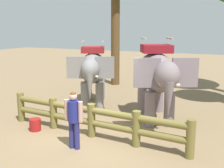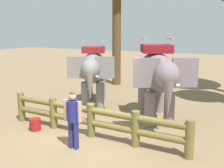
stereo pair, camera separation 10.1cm
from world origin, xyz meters
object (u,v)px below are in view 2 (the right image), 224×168
(feed_bucket, at_px, (35,124))
(log_fence, at_px, (91,118))
(tourist_woman_in_black, at_px, (73,116))
(elephant_near_left, at_px, (93,70))
(elephant_center, at_px, (157,75))

(feed_bucket, bearing_deg, log_fence, 11.02)
(log_fence, bearing_deg, tourist_woman_in_black, -90.00)
(tourist_woman_in_black, bearing_deg, log_fence, 90.00)
(elephant_near_left, relative_size, feed_bucket, 8.22)
(elephant_near_left, relative_size, elephant_center, 0.93)
(elephant_center, xyz_separation_m, feed_bucket, (-3.29, -2.72, -1.49))
(elephant_near_left, relative_size, tourist_woman_in_black, 1.99)
(elephant_center, bearing_deg, log_fence, -120.12)
(log_fence, xyz_separation_m, tourist_woman_in_black, (-0.00, -0.97, 0.35))
(elephant_near_left, distance_m, tourist_woman_in_black, 4.51)
(elephant_center, distance_m, tourist_woman_in_black, 3.65)
(elephant_near_left, height_order, feed_bucket, elephant_near_left)
(tourist_woman_in_black, bearing_deg, elephant_center, 67.68)
(tourist_woman_in_black, height_order, feed_bucket, tourist_woman_in_black)
(log_fence, height_order, elephant_center, elephant_center)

